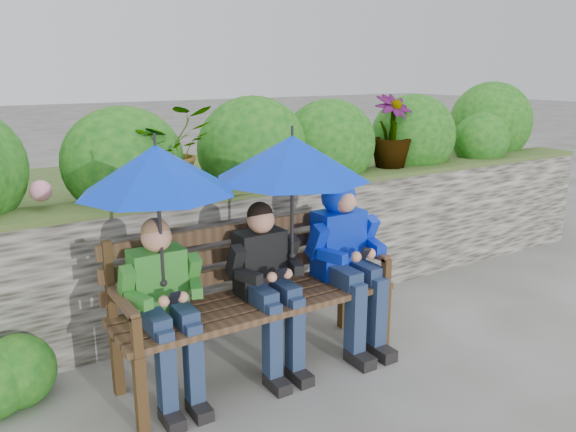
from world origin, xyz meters
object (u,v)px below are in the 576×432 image
umbrella_left (156,169)px  umbrella_right (292,158)px  boy_right (346,250)px  park_bench (253,288)px  boy_middle (267,278)px  boy_left (165,301)px

umbrella_left → umbrella_right: same height
umbrella_left → umbrella_right: bearing=-2.1°
boy_right → umbrella_right: size_ratio=1.22×
park_bench → umbrella_right: 0.88m
boy_middle → umbrella_left: 1.02m
boy_middle → umbrella_left: size_ratio=1.28×
park_bench → umbrella_right: bearing=-23.4°
park_bench → boy_right: boy_right is taller
park_bench → boy_right: (0.69, -0.08, 0.16)m
boy_right → umbrella_left: umbrella_left is taller
umbrella_right → boy_right: bearing=3.1°
umbrella_left → boy_right: bearing=-0.2°
park_bench → boy_right: 0.72m
boy_right → umbrella_left: 1.47m
boy_left → umbrella_left: umbrella_left is taller
park_bench → umbrella_left: (-0.61, -0.07, 0.84)m
umbrella_left → park_bench: bearing=6.7°
boy_left → boy_right: size_ratio=0.93×
boy_left → umbrella_right: umbrella_right is taller
boy_left → boy_middle: (0.68, -0.00, 0.00)m
boy_left → umbrella_right: (0.85, -0.02, 0.76)m
park_bench → boy_left: boy_left is taller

